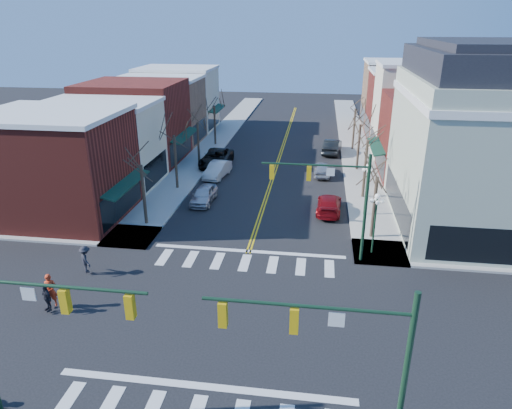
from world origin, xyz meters
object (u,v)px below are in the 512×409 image
at_px(car_right_mid, 322,169).
at_px(car_right_near, 329,204).
at_px(lamppost_midblock, 367,181).
at_px(pedestrian_red_a, 50,290).
at_px(car_left_near, 204,195).
at_px(car_left_mid, 217,170).
at_px(lamppost_corner, 376,214).
at_px(pedestrian_dark_b, 86,259).
at_px(car_right_far, 332,146).
at_px(pedestrian_dark_a, 47,297).
at_px(victorian_corner, 491,139).
at_px(car_left_far, 216,158).

bearing_deg(car_right_mid, car_right_near, 92.56).
distance_m(lamppost_midblock, pedestrian_red_a, 23.37).
relative_size(car_left_near, car_left_mid, 0.92).
bearing_deg(lamppost_corner, pedestrian_dark_b, -164.16).
bearing_deg(car_left_mid, car_right_far, 50.00).
height_order(pedestrian_dark_a, pedestrian_dark_b, pedestrian_dark_b).
bearing_deg(lamppost_midblock, pedestrian_red_a, -139.59).
height_order(car_left_mid, pedestrian_red_a, pedestrian_red_a).
bearing_deg(car_right_near, pedestrian_dark_a, 50.07).
bearing_deg(pedestrian_dark_b, car_left_near, -62.99).
height_order(victorian_corner, pedestrian_dark_b, victorian_corner).
distance_m(car_left_far, pedestrian_dark_a, 27.34).
height_order(lamppost_corner, pedestrian_dark_a, lamppost_corner).
distance_m(car_left_near, pedestrian_red_a, 16.76).
height_order(car_left_far, pedestrian_red_a, pedestrian_red_a).
distance_m(victorian_corner, car_left_near, 22.51).
relative_size(car_left_near, pedestrian_dark_a, 2.68).
xyz_separation_m(victorian_corner, pedestrian_dark_b, (-25.89, -10.99, -5.64)).
height_order(car_right_mid, pedestrian_dark_b, pedestrian_dark_b).
bearing_deg(car_right_mid, victorian_corner, 137.41).
bearing_deg(car_right_mid, car_left_near, 40.08).
xyz_separation_m(lamppost_corner, pedestrian_dark_a, (-17.73, -9.04, -2.03)).
height_order(victorian_corner, lamppost_corner, victorian_corner).
bearing_deg(car_left_far, car_right_near, -42.74).
xyz_separation_m(lamppost_corner, car_left_mid, (-13.67, 14.43, -2.21)).
height_order(car_left_mid, car_left_far, car_left_far).
bearing_deg(car_right_near, lamppost_corner, 115.16).
xyz_separation_m(lamppost_midblock, car_left_far, (-14.60, 11.62, -2.11)).
xyz_separation_m(car_left_far, pedestrian_red_a, (-3.14, -26.72, 0.24)).
bearing_deg(lamppost_corner, car_right_mid, 101.78).
xyz_separation_m(car_right_near, car_right_far, (0.51, 17.86, 0.15)).
bearing_deg(car_left_far, car_right_mid, -8.44).
bearing_deg(car_right_far, lamppost_corner, 103.17).
height_order(car_left_mid, car_right_near, car_left_mid).
bearing_deg(car_right_far, car_left_near, 65.13).
bearing_deg(lamppost_corner, lamppost_midblock, 90.00).
bearing_deg(lamppost_midblock, car_right_far, 97.08).
relative_size(car_right_far, pedestrian_red_a, 2.68).
relative_size(car_right_near, pedestrian_red_a, 2.50).
distance_m(car_left_near, car_right_far, 20.46).
bearing_deg(car_right_mid, lamppost_midblock, 107.91).
height_order(lamppost_corner, car_right_mid, lamppost_corner).
bearing_deg(car_right_mid, pedestrian_dark_b, 55.11).
relative_size(car_left_mid, car_right_near, 0.96).
bearing_deg(car_left_far, lamppost_midblock, -37.76).
bearing_deg(pedestrian_dark_b, lamppost_midblock, -101.18).
xyz_separation_m(victorian_corner, lamppost_midblock, (-8.30, 0.50, -3.70)).
bearing_deg(car_left_mid, car_left_near, -79.51).
bearing_deg(car_left_near, car_right_mid, 42.93).
xyz_separation_m(victorian_corner, lamppost_corner, (-8.30, -6.00, -3.70)).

